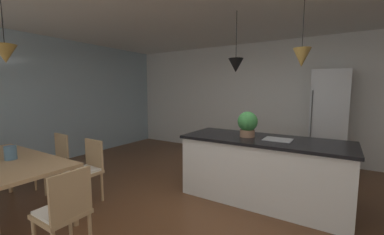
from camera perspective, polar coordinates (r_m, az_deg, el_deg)
ground_plane at (r=3.23m, az=5.28°, el=-23.01°), size 10.00×8.40×0.04m
wall_back_kitchen at (r=5.92m, az=19.89°, el=3.98°), size 10.00×0.12×2.70m
window_wall_left_glazing at (r=5.89m, az=-32.56°, el=3.34°), size 0.06×8.40×2.70m
dining_table at (r=3.70m, az=-38.70°, el=-8.98°), size 1.88×0.91×0.74m
chair_far_right at (r=3.73m, az=-23.99°, el=-11.18°), size 0.41×0.41×0.87m
chair_kitchen_end at (r=2.62m, az=-28.31°, el=-19.06°), size 0.40×0.40×0.87m
chair_far_left at (r=4.44m, az=-30.18°, el=-8.71°), size 0.42×0.42×0.87m
kitchen_island at (r=3.62m, az=16.57°, el=-11.66°), size 2.25×0.90×0.91m
refrigerator at (r=5.41m, az=29.95°, el=-0.60°), size 0.64×0.67×1.97m
pendant_over_table at (r=3.66m, az=-38.21°, el=11.97°), size 0.25×0.25×0.80m
pendant_over_island_main at (r=3.60m, az=10.46°, el=12.23°), size 0.22×0.22×0.87m
pendant_over_island_aux at (r=3.38m, az=24.81°, el=12.96°), size 0.22×0.22×0.83m
potted_plant_on_island at (r=3.54m, az=13.17°, el=-1.37°), size 0.29×0.29×0.37m
vase_on_dining_table at (r=3.62m, az=-37.41°, el=-6.74°), size 0.13×0.13×0.17m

